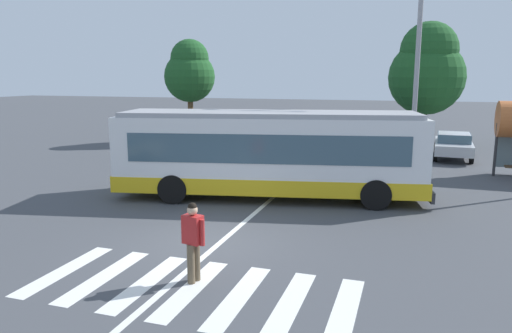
# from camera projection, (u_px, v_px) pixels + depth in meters

# --- Properties ---
(ground_plane) EXTENTS (160.00, 160.00, 0.00)m
(ground_plane) POSITION_uv_depth(u_px,v_px,m) (205.00, 242.00, 12.42)
(ground_plane) COLOR #424449
(city_transit_bus) EXTENTS (11.03, 4.67, 3.06)m
(city_transit_bus) POSITION_uv_depth(u_px,v_px,m) (269.00, 154.00, 16.75)
(city_transit_bus) COLOR black
(city_transit_bus) RESTS_ON ground_plane
(pedestrian_crossing_street) EXTENTS (0.57, 0.34, 1.72)m
(pedestrian_crossing_street) POSITION_uv_depth(u_px,v_px,m) (193.00, 238.00, 9.86)
(pedestrian_crossing_street) COLOR brown
(pedestrian_crossing_street) RESTS_ON ground_plane
(parked_car_charcoal) EXTENTS (2.03, 4.58, 1.35)m
(parked_car_charcoal) POSITION_uv_depth(u_px,v_px,m) (219.00, 134.00, 29.35)
(parked_car_charcoal) COLOR black
(parked_car_charcoal) RESTS_ON ground_plane
(parked_car_red) EXTENTS (2.01, 4.57, 1.35)m
(parked_car_red) POSITION_uv_depth(u_px,v_px,m) (264.00, 136.00, 28.72)
(parked_car_red) COLOR black
(parked_car_red) RESTS_ON ground_plane
(parked_car_teal) EXTENTS (2.05, 4.59, 1.35)m
(parked_car_teal) POSITION_uv_depth(u_px,v_px,m) (308.00, 137.00, 27.93)
(parked_car_teal) COLOR black
(parked_car_teal) RESTS_ON ground_plane
(parked_car_blue) EXTENTS (1.91, 4.52, 1.35)m
(parked_car_blue) POSITION_uv_depth(u_px,v_px,m) (352.00, 139.00, 27.20)
(parked_car_blue) COLOR black
(parked_car_blue) RESTS_ON ground_plane
(parked_car_black) EXTENTS (1.94, 4.54, 1.35)m
(parked_car_black) POSITION_uv_depth(u_px,v_px,m) (400.00, 141.00, 26.43)
(parked_car_black) COLOR black
(parked_car_black) RESTS_ON ground_plane
(parked_car_silver) EXTENTS (2.03, 4.58, 1.35)m
(parked_car_silver) POSITION_uv_depth(u_px,v_px,m) (453.00, 144.00, 25.13)
(parked_car_silver) COLOR black
(parked_car_silver) RESTS_ON ground_plane
(twin_arm_street_lamp) EXTENTS (3.90, 0.32, 9.12)m
(twin_arm_street_lamp) POSITION_uv_depth(u_px,v_px,m) (418.00, 44.00, 19.38)
(twin_arm_street_lamp) COLOR #939399
(twin_arm_street_lamp) RESTS_ON ground_plane
(background_tree_left) EXTENTS (3.30, 3.30, 6.66)m
(background_tree_left) POSITION_uv_depth(u_px,v_px,m) (190.00, 72.00, 31.04)
(background_tree_left) COLOR brown
(background_tree_left) RESTS_ON ground_plane
(background_tree_right) EXTENTS (4.64, 4.64, 7.58)m
(background_tree_right) POSITION_uv_depth(u_px,v_px,m) (427.00, 70.00, 29.44)
(background_tree_right) COLOR brown
(background_tree_right) RESTS_ON ground_plane
(crosswalk_painted_stripes) EXTENTS (6.63, 2.92, 0.01)m
(crosswalk_painted_stripes) POSITION_uv_depth(u_px,v_px,m) (191.00, 289.00, 9.68)
(crosswalk_painted_stripes) COLOR silver
(crosswalk_painted_stripes) RESTS_ON ground_plane
(lane_center_line) EXTENTS (0.16, 24.00, 0.01)m
(lane_center_line) POSITION_uv_depth(u_px,v_px,m) (245.00, 222.00, 14.17)
(lane_center_line) COLOR silver
(lane_center_line) RESTS_ON ground_plane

